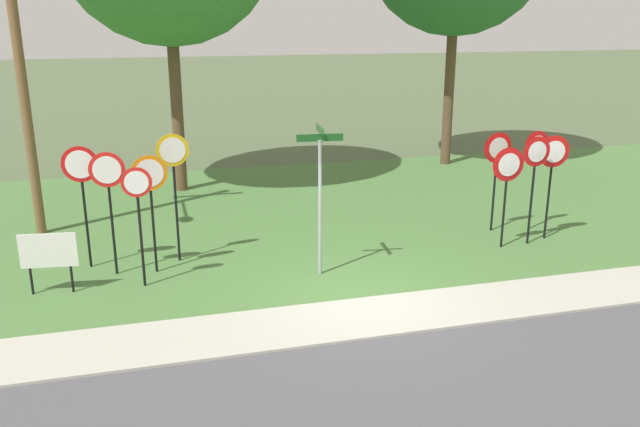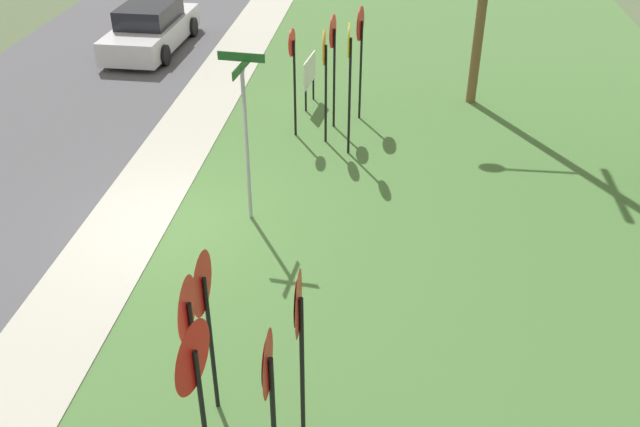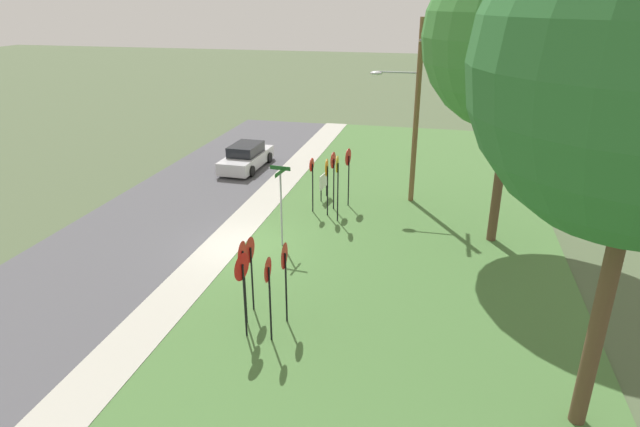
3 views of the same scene
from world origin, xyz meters
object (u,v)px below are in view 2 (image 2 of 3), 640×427
object	(u,v)px
yield_sign_near_left	(189,330)
notice_board	(309,74)
stop_sign_far_center	(360,38)
street_name_post	(245,125)
stop_sign_far_left	(349,61)
parked_hatchback_near	(151,28)
yield_sign_far_right	(269,387)
yield_sign_near_right	(298,321)
stop_sign_far_right	(333,47)
yield_sign_far_left	(203,298)
stop_sign_near_left	(293,62)
stop_sign_near_right	(325,62)
yield_sign_center	(195,376)

from	to	relation	value
yield_sign_near_left	notice_board	bearing A→B (deg)	178.80
notice_board	stop_sign_far_center	bearing A→B (deg)	70.26
street_name_post	notice_board	size ratio (longest dim) A/B	2.56
stop_sign_far_left	parked_hatchback_near	distance (m)	9.29
yield_sign_far_right	parked_hatchback_near	size ratio (longest dim) A/B	0.57
yield_sign_near_right	parked_hatchback_near	size ratio (longest dim) A/B	0.57
stop_sign_far_left	stop_sign_far_right	world-z (taller)	stop_sign_far_left
stop_sign_far_center	street_name_post	xyz separation A→B (m)	(4.77, -1.69, -0.09)
yield_sign_far_left	parked_hatchback_near	distance (m)	14.99
stop_sign_near_left	stop_sign_far_center	world-z (taller)	stop_sign_far_center
yield_sign_near_left	yield_sign_far_right	xyz separation A→B (m)	(0.65, 0.98, -0.06)
stop_sign_near_right	parked_hatchback_near	bearing A→B (deg)	-137.86
stop_sign_far_right	stop_sign_far_left	bearing A→B (deg)	23.66
stop_sign_near_left	yield_sign_near_right	bearing A→B (deg)	13.05
yield_sign_far_left	yield_sign_far_right	size ratio (longest dim) A/B	0.94
parked_hatchback_near	yield_sign_far_right	bearing A→B (deg)	24.41
notice_board	parked_hatchback_near	xyz separation A→B (m)	(-3.88, -5.38, -0.23)
stop_sign_near_right	yield_sign_far_left	distance (m)	8.03
stop_sign_far_center	yield_sign_near_left	size ratio (longest dim) A/B	1.03
stop_sign_near_left	parked_hatchback_near	bearing A→B (deg)	-132.99
stop_sign_far_right	yield_sign_near_right	xyz separation A→B (m)	(9.25, 0.53, -0.03)
yield_sign_near_left	stop_sign_far_right	bearing A→B (deg)	174.68
yield_sign_far_right	street_name_post	bearing A→B (deg)	-168.31
stop_sign_near_right	yield_sign_near_right	size ratio (longest dim) A/B	1.01
notice_board	yield_sign_far_right	bearing A→B (deg)	12.37
stop_sign_near_left	yield_sign_far_right	distance (m)	9.75
stop_sign_far_left	yield_sign_center	bearing A→B (deg)	-8.77
stop_sign_far_center	stop_sign_far_right	bearing A→B (deg)	-37.77
stop_sign_near_right	notice_board	distance (m)	2.36
parked_hatchback_near	yield_sign_near_left	bearing A→B (deg)	22.03
stop_sign_far_center	yield_sign_near_left	world-z (taller)	stop_sign_far_center
stop_sign_far_left	yield_sign_far_left	world-z (taller)	stop_sign_far_left
stop_sign_near_right	yield_sign_center	distance (m)	9.39
stop_sign_near_left	street_name_post	world-z (taller)	street_name_post
yield_sign_center	street_name_post	xyz separation A→B (m)	(-6.00, -0.75, -0.05)
yield_sign_center	street_name_post	bearing A→B (deg)	-163.21
yield_sign_near_left	street_name_post	xyz separation A→B (m)	(-5.38, -0.52, -0.08)
stop_sign_near_left	yield_sign_near_right	xyz separation A→B (m)	(8.67, 1.36, 0.15)
stop_sign_near_right	notice_board	xyz separation A→B (m)	(-2.03, -0.60, -1.04)
stop_sign_far_right	stop_sign_near_right	bearing A→B (deg)	-2.20
stop_sign_far_right	street_name_post	bearing A→B (deg)	-10.05
stop_sign_far_left	street_name_post	bearing A→B (deg)	-32.38
stop_sign_near_left	yield_sign_far_right	bearing A→B (deg)	11.25
stop_sign_far_left	yield_sign_far_right	world-z (taller)	stop_sign_far_left
stop_sign_far_center	yield_sign_center	size ratio (longest dim) A/B	1.05
stop_sign_near_left	street_name_post	size ratio (longest dim) A/B	0.78
stop_sign_far_center	street_name_post	world-z (taller)	street_name_post
stop_sign_far_left	parked_hatchback_near	size ratio (longest dim) A/B	0.64
notice_board	parked_hatchback_near	bearing A→B (deg)	-118.84
yield_sign_near_left	stop_sign_far_center	bearing A→B (deg)	171.68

